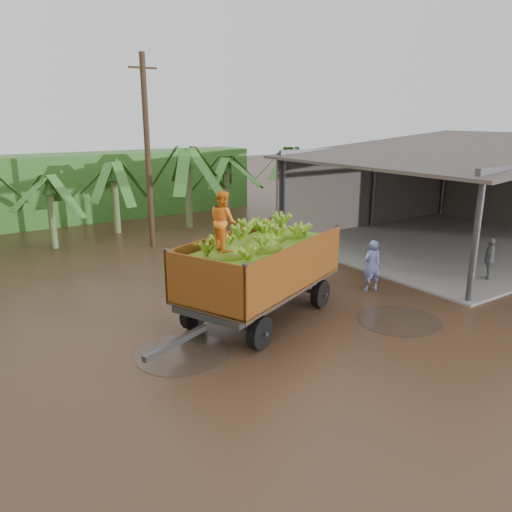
{
  "coord_description": "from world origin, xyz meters",
  "views": [
    {
      "loc": [
        -8.18,
        -11.99,
        5.54
      ],
      "look_at": [
        -0.48,
        -0.57,
        1.67
      ],
      "focal_mm": 35.0,
      "sensor_mm": 36.0,
      "label": 1
    }
  ],
  "objects": [
    {
      "name": "hedge_north",
      "position": [
        -2.0,
        16.0,
        1.8
      ],
      "size": [
        22.0,
        3.0,
        3.6
      ],
      "primitive_type": "cube",
      "color": "#2D661E",
      "rests_on": "ground"
    },
    {
      "name": "man_grey",
      "position": [
        7.75,
        -2.78,
        0.78
      ],
      "size": [
        0.97,
        0.81,
        1.55
      ],
      "primitive_type": "imported",
      "rotation": [
        0.0,
        0.0,
        3.7
      ],
      "color": "slate",
      "rests_on": "ground"
    },
    {
      "name": "banana_trailer",
      "position": [
        -0.69,
        -1.08,
        1.52
      ],
      "size": [
        6.98,
        4.2,
        3.83
      ],
      "rotation": [
        0.0,
        0.0,
        0.4
      ],
      "color": "#9E5716",
      "rests_on": "ground"
    },
    {
      "name": "man_blue",
      "position": [
        3.68,
        -1.17,
        0.84
      ],
      "size": [
        0.7,
        0.54,
        1.69
      ],
      "primitive_type": "imported",
      "rotation": [
        0.0,
        0.0,
        2.9
      ],
      "color": "#6F7DCB",
      "rests_on": "ground"
    },
    {
      "name": "ground",
      "position": [
        0.0,
        0.0,
        0.0
      ],
      "size": [
        100.0,
        100.0,
        0.0
      ],
      "primitive_type": "plane",
      "color": "black",
      "rests_on": "ground"
    },
    {
      "name": "banana_plants",
      "position": [
        -5.25,
        6.61,
        1.91
      ],
      "size": [
        25.16,
        20.77,
        4.17
      ],
      "color": "#2D661E",
      "rests_on": "ground"
    },
    {
      "name": "packing_shed",
      "position": [
        11.77,
        1.77,
        2.5
      ],
      "size": [
        12.78,
        10.8,
        4.76
      ],
      "color": "gray",
      "rests_on": "ground"
    },
    {
      "name": "utility_pole",
      "position": [
        -0.05,
        8.21,
        4.07
      ],
      "size": [
        1.2,
        0.24,
        8.02
      ],
      "color": "#47301E",
      "rests_on": "ground"
    }
  ]
}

